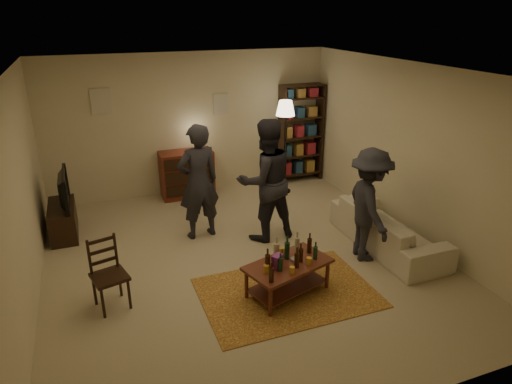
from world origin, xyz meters
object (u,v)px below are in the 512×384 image
bookshelf (301,132)px  person_right (265,181)px  coffee_table (288,267)px  person_by_sofa (369,205)px  dining_chair (108,271)px  floor_lamp (285,115)px  sofa (388,228)px  tv_stand (62,213)px  dresser (187,173)px  person_left (198,182)px

bookshelf → person_right: (-1.68, -2.22, -0.07)m
coffee_table → person_by_sofa: size_ratio=0.73×
dining_chair → floor_lamp: 4.57m
bookshelf → person_by_sofa: 3.39m
dining_chair → sofa: (4.09, 0.04, -0.17)m
tv_stand → dresser: bearing=22.1°
person_left → dresser: bearing=-105.7°
person_right → bookshelf: bearing=-132.9°
tv_stand → bookshelf: 4.84m
dresser → floor_lamp: bearing=-14.4°
dining_chair → bookshelf: 5.27m
sofa → person_right: (-1.63, 0.96, 0.66)m
person_right → sofa: bearing=143.7°
dresser → person_left: (-0.20, -1.74, 0.45)m
person_right → person_left: bearing=-29.0°
person_right → person_by_sofa: 1.60m
dining_chair → coffee_table: bearing=-29.1°
tv_stand → person_right: 3.31m
tv_stand → person_right: bearing=-22.3°
dining_chair → sofa: bearing=-13.8°
floor_lamp → person_right: 2.08m
person_by_sofa → dresser: bearing=42.2°
floor_lamp → sofa: 2.98m
bookshelf → sofa: (-0.05, -3.18, -0.73)m
coffee_table → tv_stand: size_ratio=1.14×
coffee_table → person_right: 1.70m
bookshelf → dresser: bearing=-178.4°
floor_lamp → dining_chair: bearing=-142.8°
dining_chair → person_by_sofa: person_by_sofa is taller
coffee_table → dresser: dresser is taller
bookshelf → sofa: 3.26m
coffee_table → dresser: size_ratio=0.89×
tv_stand → floor_lamp: size_ratio=0.58×
dining_chair → person_right: person_right is taller
dresser → person_right: (0.76, -2.15, 0.49)m
dining_chair → bookshelf: bookshelf is taller
dining_chair → bookshelf: bearing=23.5°
coffee_table → bookshelf: 4.33m
coffee_table → sofa: (1.96, 0.60, -0.09)m
coffee_table → person_left: person_left is taller
bookshelf → sofa: bookshelf is taller
bookshelf → person_right: 2.78m
tv_stand → floor_lamp: bearing=6.2°
tv_stand → person_left: 2.28m
bookshelf → dining_chair: bearing=-142.1°
coffee_table → sofa: size_ratio=0.58×
tv_stand → sofa: bearing=-25.3°
person_right → tv_stand: bearing=-28.1°
bookshelf → person_left: bookshelf is taller
dining_chair → dresser: (1.70, 3.15, -0.00)m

